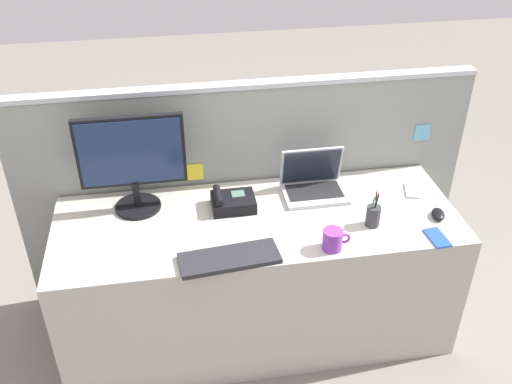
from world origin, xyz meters
TOP-DOWN VIEW (x-y plane):
  - ground_plane at (0.00, 0.00)m, footprint 10.00×10.00m
  - desk at (0.00, 0.00)m, footprint 1.91×0.69m
  - cubicle_divider at (0.00, 0.39)m, footprint 2.35×0.07m
  - desktop_monitor at (-0.56, 0.20)m, footprint 0.50×0.22m
  - laptop at (0.31, 0.19)m, footprint 0.31×0.23m
  - desk_phone at (-0.11, 0.11)m, footprint 0.21×0.16m
  - keyboard_main at (-0.17, -0.28)m, footprint 0.44×0.20m
  - computer_mouse_right_hand at (0.84, -0.12)m, footprint 0.09×0.11m
  - pen_cup at (0.52, -0.13)m, footprint 0.07×0.07m
  - cell_phone_blue_case at (0.77, -0.28)m, footprint 0.08×0.14m
  - cell_phone_silver_slab at (0.81, 0.10)m, footprint 0.10×0.14m
  - coffee_mug at (0.29, -0.27)m, footprint 0.13×0.09m

SIDE VIEW (x-z plane):
  - ground_plane at x=0.00m, z-range 0.00..0.00m
  - desk at x=0.00m, z-range 0.00..0.72m
  - cubicle_divider at x=0.00m, z-range 0.00..1.25m
  - cell_phone_blue_case at x=0.77m, z-range 0.72..0.73m
  - cell_phone_silver_slab at x=0.81m, z-range 0.72..0.73m
  - keyboard_main at x=-0.17m, z-range 0.72..0.74m
  - computer_mouse_right_hand at x=0.84m, z-range 0.72..0.75m
  - desk_phone at x=-0.11m, z-range 0.71..0.80m
  - coffee_mug at x=0.29m, z-range 0.72..0.82m
  - pen_cup at x=0.52m, z-range 0.68..0.87m
  - laptop at x=0.31m, z-range 0.67..0.89m
  - desktop_monitor at x=-0.56m, z-range 0.75..1.23m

